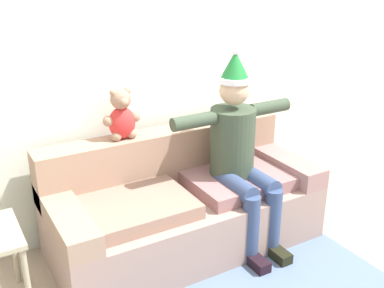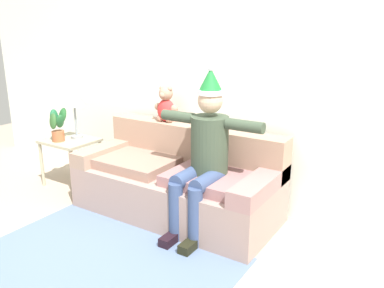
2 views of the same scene
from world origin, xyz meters
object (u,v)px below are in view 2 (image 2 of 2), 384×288
at_px(side_table, 70,146).
at_px(teddy_bear, 166,106).
at_px(table_lamp, 74,101).
at_px(couch, 179,181).
at_px(potted_plant, 58,125).
at_px(person_seated, 204,150).

bearing_deg(side_table, teddy_bear, 17.76).
relative_size(teddy_bear, table_lamp, 0.68).
bearing_deg(teddy_bear, table_lamp, -166.73).
xyz_separation_m(couch, potted_plant, (-1.53, -0.19, 0.42)).
bearing_deg(couch, side_table, -176.56).
distance_m(person_seated, table_lamp, 1.89).
bearing_deg(person_seated, table_lamp, 174.54).
xyz_separation_m(teddy_bear, potted_plant, (-1.19, -0.47, -0.27)).
xyz_separation_m(table_lamp, potted_plant, (-0.07, -0.20, -0.25)).
relative_size(couch, table_lamp, 3.59).
xyz_separation_m(person_seated, table_lamp, (-1.86, 0.18, 0.24)).
height_order(person_seated, side_table, person_seated).
distance_m(couch, side_table, 1.49).
distance_m(teddy_bear, table_lamp, 1.15).
relative_size(couch, person_seated, 1.34).
relative_size(side_table, potted_plant, 1.52).
bearing_deg(couch, person_seated, -22.79).
height_order(person_seated, teddy_bear, person_seated).
height_order(table_lamp, potted_plant, table_lamp).
bearing_deg(side_table, person_seated, -2.38).
relative_size(couch, potted_plant, 5.28).
height_order(couch, teddy_bear, teddy_bear).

